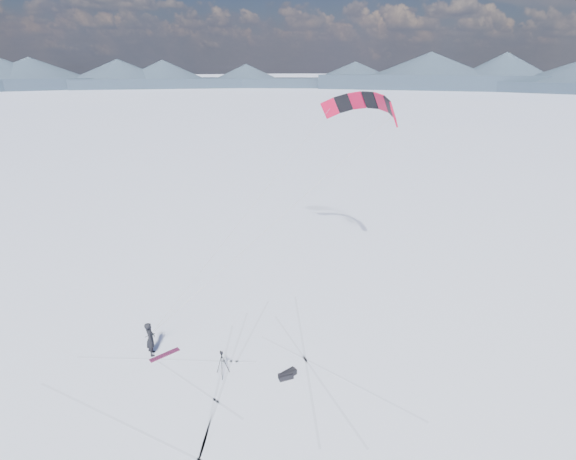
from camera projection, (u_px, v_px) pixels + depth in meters
ground at (222, 365)px, 21.37m from camera, size 1800.00×1800.00×0.00m
horizon_hills at (216, 285)px, 19.69m from camera, size 704.00×704.00×10.44m
snow_tracks at (217, 377)px, 20.53m from camera, size 17.62×14.39×0.01m
snowkiter at (153, 354)px, 22.17m from camera, size 0.62×0.79×1.92m
snowboard at (165, 355)px, 22.06m from camera, size 1.65×0.54×0.04m
tripod at (222, 360)px, 20.34m from camera, size 0.58×0.66×1.38m
gear_bag_a at (289, 373)px, 20.56m from camera, size 0.77×0.44×0.33m
gear_bag_b at (286, 376)px, 20.37m from camera, size 0.76×0.48×0.32m
power_kite at (364, 107)px, 27.62m from camera, size 17.25×6.18×11.56m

